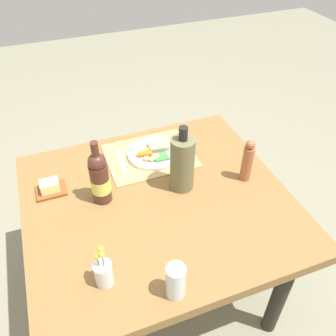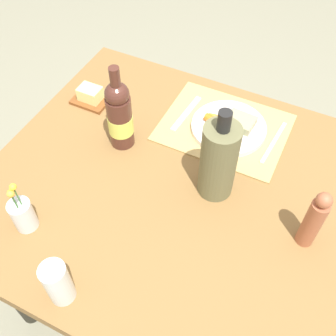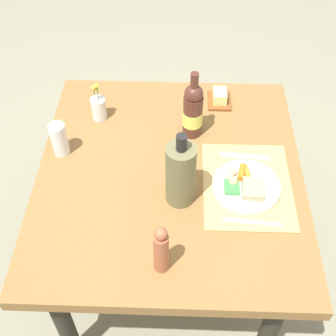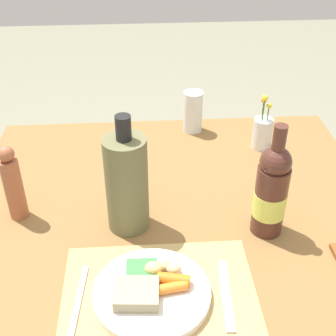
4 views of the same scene
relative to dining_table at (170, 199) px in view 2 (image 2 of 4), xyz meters
name	(u,v)px [view 2 (image 2 of 4)]	position (x,y,z in m)	size (l,w,h in m)	color
ground_plane	(170,278)	(0.00, 0.00, -0.62)	(8.00, 8.00, 0.00)	gray
dining_table	(170,199)	(0.00, 0.00, 0.00)	(1.13, 1.03, 0.71)	brown
placemat	(224,128)	(-0.06, -0.29, 0.09)	(0.42, 0.33, 0.01)	tan
dinner_plate	(229,127)	(-0.08, -0.29, 0.11)	(0.26, 0.26, 0.05)	white
fork	(274,142)	(-0.24, -0.30, 0.10)	(0.01, 0.21, 0.01)	silver
knife	(186,113)	(0.08, -0.30, 0.10)	(0.02, 0.19, 0.01)	silver
flower_vase	(23,214)	(0.30, 0.32, 0.15)	(0.06, 0.06, 0.19)	silver
wine_bottle	(120,115)	(0.22, -0.09, 0.21)	(0.08, 0.08, 0.30)	#4D2920
pepper_mill	(314,220)	(-0.42, 0.02, 0.19)	(0.05, 0.05, 0.22)	#A55A3B
water_tumbler	(59,284)	(0.09, 0.44, 0.15)	(0.07, 0.07, 0.14)	silver
butter_dish	(91,96)	(0.43, -0.21, 0.11)	(0.13, 0.10, 0.06)	brown
cooler_bottle	(218,160)	(-0.13, -0.04, 0.22)	(0.11, 0.11, 0.32)	#666441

